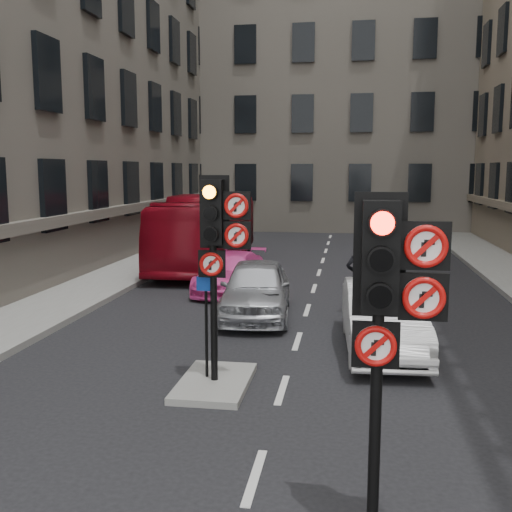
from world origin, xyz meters
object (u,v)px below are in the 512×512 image
(car_silver, at_px, (256,288))
(info_sign, at_px, (206,313))
(signal_near, at_px, (388,294))
(car_white, at_px, (383,317))
(bus_red, at_px, (207,230))
(signal_far, at_px, (218,234))
(car_pink, at_px, (231,272))
(motorcyclist, at_px, (360,278))
(motorcycle, at_px, (271,308))

(car_silver, relative_size, info_sign, 2.36)
(signal_near, distance_m, car_white, 6.87)
(car_white, distance_m, bus_red, 12.33)
(info_sign, bearing_deg, signal_near, -49.79)
(signal_far, relative_size, car_pink, 0.88)
(info_sign, bearing_deg, car_pink, 103.85)
(motorcyclist, bearing_deg, bus_red, -52.69)
(car_silver, xyz_separation_m, bus_red, (-3.23, 8.03, 0.67))
(signal_near, xyz_separation_m, car_pink, (-4.04, 12.24, -1.99))
(motorcyclist, bearing_deg, motorcycle, 35.28)
(motorcycle, bearing_deg, car_pink, 112.84)
(signal_far, distance_m, bus_red, 13.67)
(motorcyclist, distance_m, info_sign, 6.28)
(info_sign, bearing_deg, motorcyclist, 69.52)
(car_pink, relative_size, bus_red, 0.40)
(bus_red, distance_m, info_sign, 13.41)
(car_pink, relative_size, info_sign, 2.23)
(car_white, relative_size, motorcyclist, 2.22)
(signal_near, xyz_separation_m, motorcycle, (-2.24, 8.19, -2.12))
(signal_far, height_order, bus_red, signal_far)
(signal_near, height_order, motorcycle, signal_near)
(car_white, bearing_deg, info_sign, -145.43)
(signal_near, bearing_deg, signal_far, 123.02)
(motorcyclist, bearing_deg, car_pink, -33.30)
(info_sign, bearing_deg, signal_far, -21.42)
(signal_far, xyz_separation_m, motorcyclist, (2.49, 5.76, -1.72))
(car_white, xyz_separation_m, car_pink, (-4.38, 5.63, -0.13))
(signal_far, relative_size, car_silver, 0.83)
(signal_near, xyz_separation_m, car_white, (0.34, 6.61, -1.87))
(bus_red, bearing_deg, signal_near, -72.46)
(car_silver, bearing_deg, bus_red, 106.87)
(bus_red, bearing_deg, motorcyclist, -53.25)
(signal_near, relative_size, signal_far, 1.00)
(car_silver, height_order, car_pink, car_silver)
(signal_far, bearing_deg, motorcyclist, 66.62)
(car_white, height_order, info_sign, info_sign)
(signal_near, height_order, bus_red, signal_near)
(car_silver, relative_size, motorcyclist, 2.20)
(car_silver, distance_m, motorcycle, 1.11)
(car_silver, height_order, car_white, car_silver)
(car_white, bearing_deg, signal_near, -96.11)
(signal_far, distance_m, motorcycle, 4.77)
(signal_near, xyz_separation_m, signal_far, (-2.60, 4.00, 0.12))
(signal_far, xyz_separation_m, car_pink, (-1.44, 8.24, -2.11))
(motorcycle, distance_m, info_sign, 4.19)
(signal_near, bearing_deg, car_silver, 106.78)
(car_pink, height_order, bus_red, bus_red)
(car_white, distance_m, info_sign, 4.08)
(motorcyclist, bearing_deg, info_sign, 62.88)
(car_white, bearing_deg, motorcycle, 145.10)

